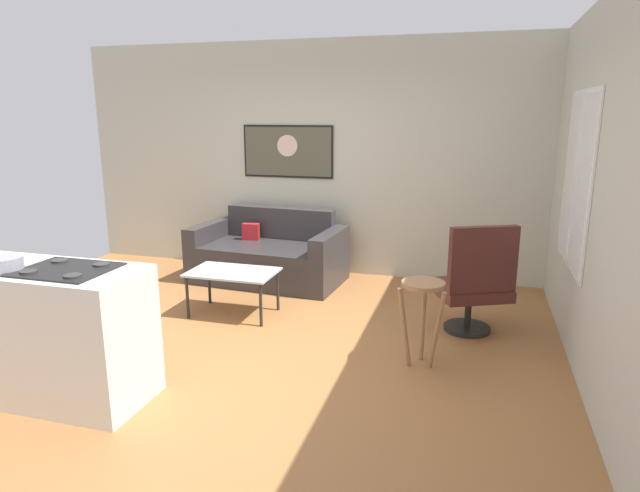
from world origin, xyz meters
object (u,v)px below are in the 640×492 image
object	(u,v)px
armchair	(474,283)
mixing_bowl	(3,264)
wall_painting	(288,151)
coffee_table	(233,275)
bar_stool	(423,300)
couch	(269,257)

from	to	relation	value
armchair	mixing_bowl	xyz separation A→B (m)	(-3.01, -2.07, 0.49)
armchair	wall_painting	bearing A→B (deg)	145.43
coffee_table	bar_stool	size ratio (longest dim) A/B	1.24
coffee_table	bar_stool	bearing A→B (deg)	-17.84
armchair	mixing_bowl	world-z (taller)	mixing_bowl
couch	armchair	bearing A→B (deg)	-23.84
mixing_bowl	wall_painting	size ratio (longest dim) A/B	0.22
mixing_bowl	armchair	bearing A→B (deg)	34.55
armchair	wall_painting	size ratio (longest dim) A/B	0.89
coffee_table	bar_stool	world-z (taller)	bar_stool
coffee_table	armchair	size ratio (longest dim) A/B	0.83
couch	bar_stool	world-z (taller)	couch
couch	armchair	xyz separation A→B (m)	(2.36, -1.04, 0.20)
armchair	wall_painting	xyz separation A→B (m)	(-2.30, 1.58, 1.01)
coffee_table	wall_painting	size ratio (longest dim) A/B	0.74
bar_stool	coffee_table	bearing A→B (deg)	162.16
couch	wall_painting	world-z (taller)	wall_painting
couch	coffee_table	xyz separation A→B (m)	(0.08, -1.18, 0.11)
armchair	coffee_table	bearing A→B (deg)	-176.67
couch	wall_painting	size ratio (longest dim) A/B	1.57
couch	armchair	distance (m)	2.59
couch	bar_stool	distance (m)	2.68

